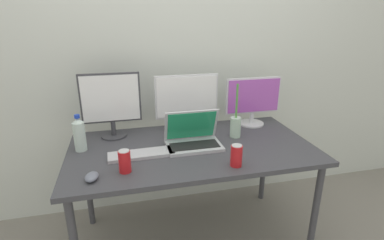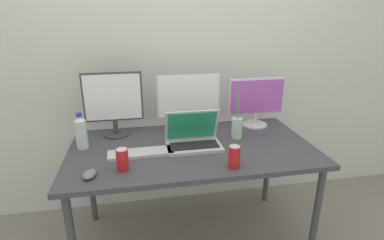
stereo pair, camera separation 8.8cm
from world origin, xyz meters
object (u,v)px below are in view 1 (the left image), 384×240
(monitor_center, at_px, (187,100))
(soda_can_by_laptop, at_px, (125,161))
(keyboard_main, at_px, (141,154))
(bamboo_vase, at_px, (236,126))
(mouse_by_keyboard, at_px, (92,177))
(monitor_left, at_px, (111,103))
(soda_can_near_keyboard, at_px, (236,156))
(work_desk, at_px, (192,155))
(laptop_silver, at_px, (193,138))
(water_bottle, at_px, (79,134))
(monitor_right, at_px, (253,100))

(monitor_center, relative_size, soda_can_by_laptop, 3.60)
(monitor_center, xyz_separation_m, soda_can_by_laptop, (-0.46, -0.53, -0.16))
(keyboard_main, height_order, bamboo_vase, bamboo_vase)
(monitor_center, xyz_separation_m, mouse_by_keyboard, (-0.63, -0.58, -0.21))
(bamboo_vase, bearing_deg, keyboard_main, -167.37)
(monitor_left, bearing_deg, soda_can_by_laptop, -83.23)
(soda_can_near_keyboard, xyz_separation_m, bamboo_vase, (0.15, 0.40, 0.02))
(work_desk, relative_size, laptop_silver, 4.46)
(soda_can_by_laptop, bearing_deg, laptop_silver, 29.27)
(laptop_silver, relative_size, water_bottle, 1.49)
(monitor_center, xyz_separation_m, keyboard_main, (-0.36, -0.36, -0.22))
(monitor_center, bearing_deg, soda_can_near_keyboard, -76.39)
(keyboard_main, xyz_separation_m, bamboo_vase, (0.66, 0.15, 0.07))
(soda_can_by_laptop, relative_size, bamboo_vase, 0.34)
(work_desk, bearing_deg, monitor_center, 83.75)
(monitor_left, distance_m, monitor_center, 0.52)
(water_bottle, xyz_separation_m, bamboo_vase, (1.02, -0.02, -0.03))
(soda_can_by_laptop, bearing_deg, soda_can_near_keyboard, -7.13)
(monitor_left, relative_size, laptop_silver, 1.28)
(monitor_right, distance_m, keyboard_main, 0.96)
(laptop_silver, bearing_deg, monitor_left, 151.03)
(monitor_right, bearing_deg, monitor_left, -179.82)
(work_desk, relative_size, soda_can_by_laptop, 12.33)
(monitor_center, xyz_separation_m, water_bottle, (-0.72, -0.19, -0.12))
(monitor_right, xyz_separation_m, bamboo_vase, (-0.21, -0.20, -0.12))
(monitor_center, distance_m, water_bottle, 0.76)
(work_desk, distance_m, monitor_right, 0.67)
(monitor_right, relative_size, water_bottle, 1.83)
(monitor_right, bearing_deg, keyboard_main, -158.08)
(water_bottle, height_order, bamboo_vase, bamboo_vase)
(bamboo_vase, bearing_deg, monitor_center, 144.62)
(soda_can_near_keyboard, bearing_deg, laptop_silver, 118.08)
(laptop_silver, bearing_deg, bamboo_vase, 13.39)
(keyboard_main, bearing_deg, water_bottle, 153.11)
(monitor_right, xyz_separation_m, mouse_by_keyboard, (-1.14, -0.57, -0.18))
(monitor_center, height_order, monitor_right, monitor_center)
(soda_can_by_laptop, xyz_separation_m, bamboo_vase, (0.76, 0.32, 0.02))
(mouse_by_keyboard, relative_size, water_bottle, 0.42)
(monitor_center, xyz_separation_m, laptop_silver, (-0.02, -0.29, -0.17))
(monitor_center, bearing_deg, laptop_silver, -94.78)
(work_desk, distance_m, mouse_by_keyboard, 0.67)
(bamboo_vase, bearing_deg, soda_can_near_keyboard, -110.61)
(laptop_silver, distance_m, soda_can_by_laptop, 0.50)
(work_desk, xyz_separation_m, bamboo_vase, (0.33, 0.09, 0.14))
(keyboard_main, height_order, mouse_by_keyboard, mouse_by_keyboard)
(water_bottle, relative_size, soda_can_near_keyboard, 1.86)
(work_desk, height_order, water_bottle, water_bottle)
(water_bottle, bearing_deg, monitor_left, 42.21)
(monitor_center, relative_size, bamboo_vase, 1.21)
(monitor_left, relative_size, soda_can_by_laptop, 3.53)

